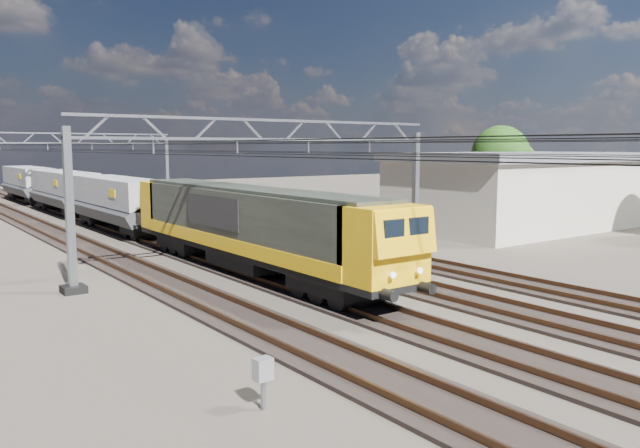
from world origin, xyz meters
TOP-DOWN VIEW (x-y plane):
  - ground at (0.00, 0.00)m, footprint 160.00×160.00m
  - track_outer_west at (-6.00, 0.00)m, footprint 2.60×140.00m
  - track_loco at (-2.00, 0.00)m, footprint 2.60×140.00m
  - track_inner_east at (2.00, 0.00)m, footprint 2.60×140.00m
  - track_outer_east at (6.00, 0.00)m, footprint 2.60×140.00m
  - catenary_gantry_mid at (0.00, 4.00)m, footprint 19.90×0.90m
  - catenary_gantry_far at (0.00, 40.00)m, footprint 19.90×0.90m
  - overhead_wires at (0.00, 8.00)m, footprint 12.03×140.00m
  - locomotive at (-2.00, 3.04)m, footprint 2.76×21.10m
  - hopper_wagon_lead at (-2.00, 20.73)m, footprint 3.38×13.00m
  - hopper_wagon_mid at (-2.00, 34.93)m, footprint 3.38×13.00m
  - hopper_wagon_third at (-2.00, 49.13)m, footprint 3.38×13.00m
  - trackside_cabinet at (-9.18, -10.07)m, footprint 0.42×0.32m
  - industrial_shed at (22.00, 6.00)m, footprint 18.60×10.60m
  - tree_far at (30.32, 13.79)m, footprint 5.60×5.20m

SIDE VIEW (x-z plane):
  - ground at x=0.00m, z-range 0.00..0.00m
  - track_outer_west at x=-6.00m, z-range -0.08..0.22m
  - track_loco at x=-2.00m, z-range -0.08..0.22m
  - track_inner_east at x=2.00m, z-range -0.08..0.22m
  - track_outer_east at x=6.00m, z-range -0.08..0.22m
  - trackside_cabinet at x=-9.18m, z-range 0.31..1.50m
  - hopper_wagon_lead at x=-2.00m, z-range 0.60..3.86m
  - hopper_wagon_mid at x=-2.00m, z-range 0.60..3.86m
  - hopper_wagon_third at x=-2.00m, z-range 0.60..3.86m
  - locomotive at x=-2.00m, z-range 0.52..4.14m
  - industrial_shed at x=22.00m, z-range 0.03..5.43m
  - catenary_gantry_mid at x=0.00m, z-range 0.35..7.46m
  - catenary_gantry_far at x=0.00m, z-range 0.35..7.46m
  - tree_far at x=30.32m, z-range 1.06..8.76m
  - overhead_wires at x=0.00m, z-range 5.48..6.02m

